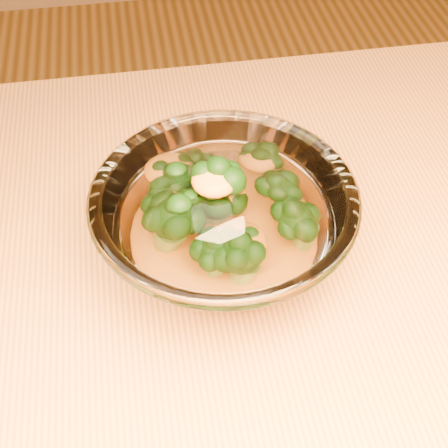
{
  "coord_description": "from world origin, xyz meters",
  "views": [
    {
      "loc": [
        0.05,
        -0.22,
        1.16
      ],
      "look_at": [
        0.11,
        0.1,
        0.8
      ],
      "focal_mm": 50.0,
      "sensor_mm": 36.0,
      "label": 1
    }
  ],
  "objects": [
    {
      "name": "cheese_sauce",
      "position": [
        0.11,
        0.1,
        0.78
      ],
      "size": [
        0.11,
        0.11,
        0.03
      ],
      "primitive_type": "ellipsoid",
      "color": "orange",
      "rests_on": "glass_bowl"
    },
    {
      "name": "broccoli_heap",
      "position": [
        0.1,
        0.11,
        0.81
      ],
      "size": [
        0.13,
        0.13,
        0.08
      ],
      "color": "black",
      "rests_on": "cheese_sauce"
    },
    {
      "name": "glass_bowl",
      "position": [
        0.11,
        0.1,
        0.8
      ],
      "size": [
        0.2,
        0.2,
        0.09
      ],
      "color": "white",
      "rests_on": "table"
    }
  ]
}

